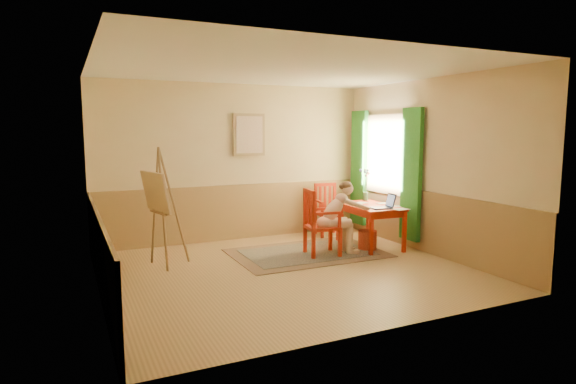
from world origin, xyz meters
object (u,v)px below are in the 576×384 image
chair_back (328,210)px  chair_left (319,223)px  easel (158,197)px  table (370,210)px  figure (338,214)px  laptop (384,205)px

chair_back → chair_left: bearing=-124.8°
easel → table: bearing=-4.5°
chair_left → table: bearing=8.6°
chair_left → figure: figure is taller
chair_left → chair_back: 1.55m
chair_left → laptop: 1.13m
chair_back → figure: size_ratio=0.83×
figure → easel: bearing=169.9°
chair_back → table: bearing=-80.3°
chair_left → figure: 0.34m
table → easel: bearing=175.5°
laptop → easel: size_ratio=0.23×
table → chair_left: 1.09m
table → chair_back: chair_back is taller
chair_back → easel: easel is taller
figure → laptop: (0.77, -0.16, 0.12)m
figure → laptop: 0.80m
chair_left → chair_back: (0.88, 1.27, -0.04)m
chair_left → chair_back: size_ratio=1.09×
easel → laptop: bearing=-10.5°
laptop → figure: bearing=168.2°
table → figure: figure is taller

